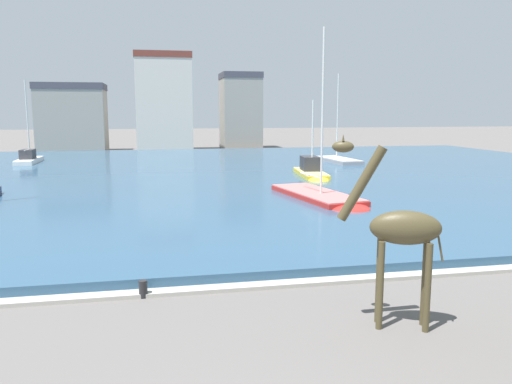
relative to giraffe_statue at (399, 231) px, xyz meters
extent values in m
cube|color=#2D5170|center=(-4.01, 29.11, -2.18)|extent=(78.22, 51.04, 0.41)
cube|color=#ADA89E|center=(-4.01, 3.34, -2.32)|extent=(78.22, 0.50, 0.12)
cylinder|color=#4C4228|center=(-0.45, -0.05, -1.30)|extent=(0.16, 0.16, 2.16)
cylinder|color=#4C4228|center=(-0.31, 0.33, -1.30)|extent=(0.16, 0.16, 2.16)
cylinder|color=#4C4228|center=(0.57, -0.43, -1.30)|extent=(0.16, 0.16, 2.16)
cylinder|color=#4C4228|center=(0.71, -0.05, -1.30)|extent=(0.16, 0.16, 2.16)
ellipsoid|color=#4C4228|center=(0.13, -0.05, 0.09)|extent=(1.78, 1.17, 0.83)
cylinder|color=#4C4228|center=(-0.85, 0.31, 1.12)|extent=(1.14, 0.61, 1.85)
ellipsoid|color=#4C4228|center=(-1.28, 0.47, 1.99)|extent=(0.57, 0.44, 0.28)
cone|color=#4C4228|center=(-1.31, 0.41, 2.20)|extent=(0.06, 0.06, 0.16)
cone|color=#4C4228|center=(-1.26, 0.54, 2.20)|extent=(0.06, 0.06, 0.16)
cylinder|color=#4C4228|center=(0.88, -0.32, -0.26)|extent=(0.23, 0.13, 0.88)
cube|color=gold|center=(5.87, 25.58, -2.04)|extent=(2.28, 5.81, 0.69)
ellipsoid|color=gold|center=(5.59, 22.90, -2.04)|extent=(1.73, 2.13, 0.66)
cube|color=#DFCD77|center=(5.87, 25.58, -1.66)|extent=(2.23, 5.70, 0.06)
cube|color=#333338|center=(5.91, 26.00, -1.10)|extent=(1.39, 2.10, 1.06)
cylinder|color=silver|center=(5.82, 25.16, 0.97)|extent=(0.12, 0.12, 5.31)
cylinder|color=silver|center=(5.93, 26.14, -0.79)|extent=(0.28, 1.98, 0.08)
cube|color=white|center=(-17.13, 39.93, -2.00)|extent=(1.64, 5.54, 0.76)
ellipsoid|color=white|center=(-17.14, 42.55, -2.00)|extent=(1.46, 1.94, 0.72)
cube|color=silver|center=(-17.13, 39.93, -1.60)|extent=(1.61, 5.42, 0.06)
cube|color=#333338|center=(-17.12, 39.52, -1.13)|extent=(1.14, 1.94, 0.86)
cylinder|color=silver|center=(-17.13, 40.34, 2.03)|extent=(0.12, 0.12, 7.31)
cylinder|color=silver|center=(-17.12, 39.38, -0.73)|extent=(0.09, 1.93, 0.08)
cube|color=red|center=(3.21, 16.08, -2.05)|extent=(3.61, 7.47, 0.67)
ellipsoid|color=red|center=(3.81, 12.73, -2.05)|extent=(2.56, 2.85, 0.63)
cube|color=#C7716E|center=(3.21, 16.08, -1.69)|extent=(3.54, 7.32, 0.06)
cylinder|color=silver|center=(3.30, 15.55, 2.74)|extent=(0.12, 0.12, 8.91)
cylinder|color=silver|center=(3.08, 16.79, -0.82)|extent=(0.52, 2.48, 0.08)
cube|color=#939399|center=(11.50, 34.76, -2.02)|extent=(2.61, 6.48, 0.73)
ellipsoid|color=#939399|center=(11.27, 37.76, -2.02)|extent=(2.09, 2.36, 0.69)
cube|color=#B1B1B5|center=(11.50, 34.76, -1.62)|extent=(2.56, 6.35, 0.06)
cylinder|color=silver|center=(11.46, 35.23, 2.31)|extent=(0.12, 0.12, 7.92)
cylinder|color=silver|center=(11.55, 34.13, -0.75)|extent=(0.25, 2.22, 0.08)
cylinder|color=#232326|center=(-6.07, 3.19, -2.13)|extent=(0.24, 0.24, 0.50)
cube|color=gray|center=(-15.61, 57.67, 1.52)|extent=(8.13, 6.48, 7.81)
cube|color=#42424C|center=(-15.61, 57.67, 5.83)|extent=(8.29, 6.61, 0.80)
cube|color=beige|center=(-4.18, 57.41, 3.49)|extent=(7.03, 5.98, 11.75)
cube|color=brown|center=(-4.18, 57.41, 9.77)|extent=(7.17, 6.10, 0.80)
cube|color=gray|center=(6.30, 59.59, 2.40)|extent=(5.20, 5.93, 9.56)
cube|color=#42424C|center=(6.30, 59.59, 7.58)|extent=(5.30, 6.05, 0.80)
camera|label=1|loc=(-5.65, -10.89, 2.82)|focal=35.79mm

